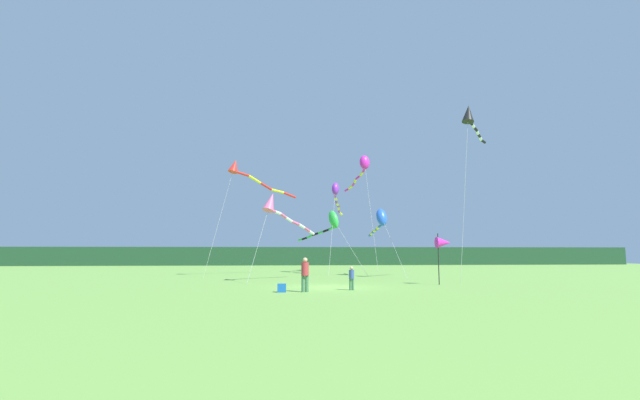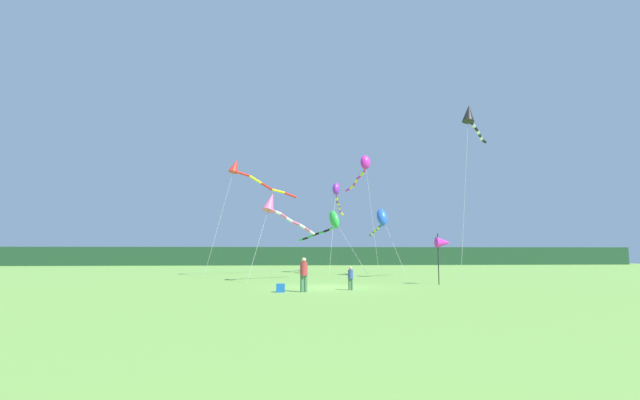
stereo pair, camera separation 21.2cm
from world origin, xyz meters
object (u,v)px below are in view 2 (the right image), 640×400
kite_purple (337,193)px  kite_black (470,116)px  kite_rainbow (276,207)px  person_adult (304,273)px  kite_blue (382,219)px  kite_red (244,172)px  person_child (351,277)px  kite_magenta (364,166)px  cooler_box (280,288)px  kite_green (331,222)px  banner_flag_pole (443,243)px

kite_purple → kite_black: bearing=-55.8°
kite_rainbow → person_adult: bearing=-79.4°
kite_blue → kite_rainbow: size_ratio=1.13×
person_adult → kite_red: size_ratio=0.18×
kite_purple → kite_red: 9.94m
person_child → kite_magenta: kite_magenta is taller
cooler_box → kite_purple: 22.12m
kite_green → kite_red: kite_red is taller
kite_blue → kite_rainbow: kite_rainbow is taller
kite_rainbow → kite_purple: size_ratio=0.64×
kite_magenta → kite_green: kite_magenta is taller
person_child → banner_flag_pole: 7.50m
person_child → kite_green: bearing=86.9°
person_child → kite_red: size_ratio=0.13×
banner_flag_pole → kite_black: bearing=44.4°
kite_blue → kite_magenta: (-0.48, 5.20, 5.57)m
person_child → kite_red: (-6.84, 14.23, 8.07)m
person_child → kite_green: kite_green is taller
cooler_box → person_child: bearing=13.7°
kite_black → kite_green: bearing=131.3°
kite_blue → kite_green: 5.35m
person_child → cooler_box: (-3.66, -0.89, -0.48)m
kite_blue → person_adult: bearing=-116.6°
kite_purple → kite_black: 15.28m
banner_flag_pole → kite_purple: (-4.66, 15.71, 5.15)m
cooler_box → kite_red: size_ratio=0.04×
cooler_box → kite_blue: bearing=59.8°
person_adult → cooler_box: (-1.16, 0.03, -0.75)m
banner_flag_pole → kite_black: (3.61, 3.53, 9.27)m
kite_blue → kite_green: size_ratio=0.87×
kite_blue → kite_magenta: 7.63m
banner_flag_pole → person_child: bearing=-151.1°
kite_purple → kite_red: size_ratio=1.01×
kite_rainbow → kite_magenta: bearing=53.9°
kite_rainbow → kite_green: 11.17m
kite_blue → kite_red: (-11.64, 0.61, 3.95)m
cooler_box → kite_green: size_ratio=0.05×
person_adult → kite_purple: bearing=78.2°
person_adult → kite_blue: kite_blue is taller
kite_rainbow → kite_magenta: size_ratio=0.56×
cooler_box → kite_magenta: kite_magenta is taller
kite_blue → kite_red: kite_red is taller
person_adult → cooler_box: person_adult is taller
cooler_box → kite_rainbow: size_ratio=0.07×
cooler_box → kite_red: kite_red is taller
kite_blue → kite_rainbow: (-8.84, -6.28, 0.31)m
person_child → kite_purple: 20.53m
kite_magenta → kite_green: 6.73m
kite_green → cooler_box: bearing=-104.2°
banner_flag_pole → kite_green: bearing=111.4°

